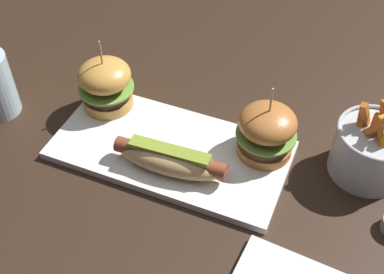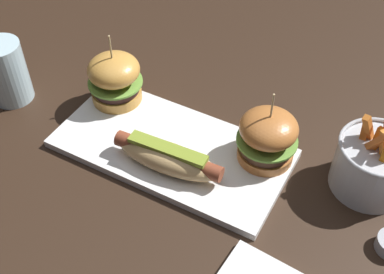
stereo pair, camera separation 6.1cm
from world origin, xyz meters
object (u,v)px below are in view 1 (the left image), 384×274
object	(u,v)px
fries_bucket	(372,150)
hot_dog	(170,159)
slider_left	(106,84)
slider_right	(267,131)
platter_main	(171,150)

from	to	relation	value
fries_bucket	hot_dog	bearing A→B (deg)	-155.59
slider_left	slider_right	xyz separation A→B (m)	(0.30, -0.00, -0.00)
platter_main	fries_bucket	distance (m)	0.33
slider_right	fries_bucket	world-z (taller)	slider_right
hot_dog	fries_bucket	xyz separation A→B (m)	(0.29, 0.13, 0.01)
slider_left	fries_bucket	distance (m)	0.46
slider_right	slider_left	bearing A→B (deg)	179.29
hot_dog	fries_bucket	size ratio (longest dim) A/B	1.35
platter_main	hot_dog	size ratio (longest dim) A/B	2.11
slider_right	fries_bucket	xyz separation A→B (m)	(0.16, 0.04, -0.01)
platter_main	slider_left	size ratio (longest dim) A/B	2.87
platter_main	fries_bucket	bearing A→B (deg)	15.93
slider_right	fries_bucket	distance (m)	0.17
slider_left	fries_bucket	bearing A→B (deg)	3.98
hot_dog	slider_right	world-z (taller)	slider_right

